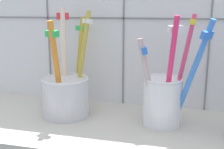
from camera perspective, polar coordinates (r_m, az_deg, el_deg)
counter_slab at (r=49.12cm, az=-0.55°, el=-10.89°), size 64.00×22.00×2.00cm
tile_wall_back at (r=56.54cm, az=2.64°, el=14.65°), size 64.00×2.20×45.00cm
toothbrush_cup_left at (r=51.84cm, az=-9.16°, el=-3.37°), size 8.58×11.61×19.23cm
toothbrush_cup_right at (r=47.26cm, az=10.33°, el=-4.48°), size 11.38×8.06×18.28cm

